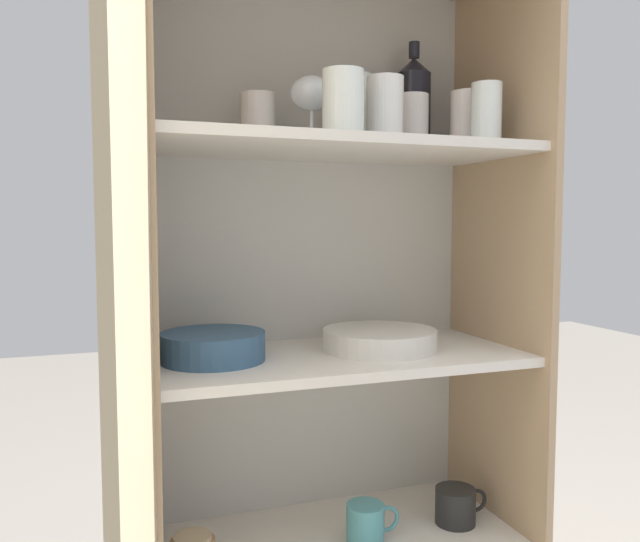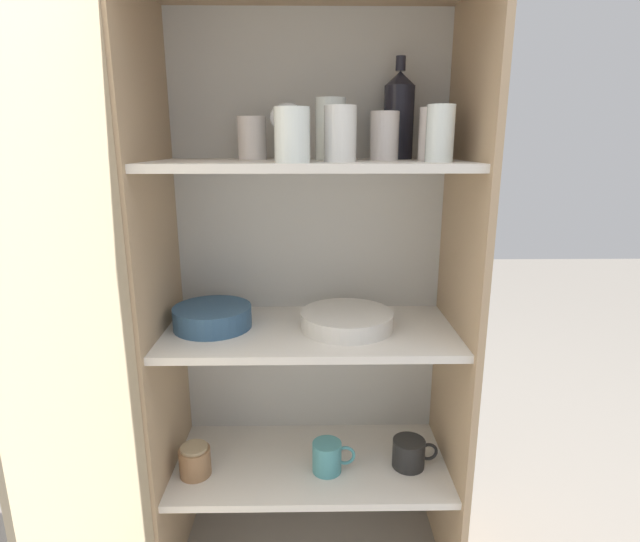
{
  "view_description": "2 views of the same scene",
  "coord_description": "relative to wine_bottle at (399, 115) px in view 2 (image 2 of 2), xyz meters",
  "views": [
    {
      "loc": [
        -0.47,
        -1.03,
        0.99
      ],
      "look_at": [
        -0.03,
        0.21,
        0.89
      ],
      "focal_mm": 35.0,
      "sensor_mm": 36.0,
      "label": 1
    },
    {
      "loc": [
        0.01,
        -1.07,
        1.2
      ],
      "look_at": [
        0.03,
        0.18,
        0.88
      ],
      "focal_mm": 28.0,
      "sensor_mm": 36.0,
      "label": 2
    }
  ],
  "objects": [
    {
      "name": "tumbler_glass_6",
      "position": [
        -0.05,
        -0.09,
        -0.05
      ],
      "size": [
        0.07,
        0.07,
        0.12
      ],
      "color": "silver",
      "rests_on": "shelf_board_upper"
    },
    {
      "name": "cupboard_side_left",
      "position": [
        -0.63,
        -0.12,
        -0.5
      ],
      "size": [
        0.02,
        0.4,
        1.54
      ],
      "primitive_type": "cube",
      "color": "tan",
      "rests_on": "ground_plane"
    },
    {
      "name": "tumbler_glass_3",
      "position": [
        -0.27,
        -0.24,
        -0.05
      ],
      "size": [
        0.08,
        0.08,
        0.12
      ],
      "color": "white",
      "rests_on": "shelf_board_upper"
    },
    {
      "name": "coffee_mug_primary",
      "position": [
        0.04,
        -0.15,
        -0.92
      ],
      "size": [
        0.13,
        0.09,
        0.08
      ],
      "color": "black",
      "rests_on": "shelf_board_lower"
    },
    {
      "name": "shelf_board_lower",
      "position": [
        -0.24,
        -0.12,
        -0.97
      ],
      "size": [
        0.77,
        0.37,
        0.02
      ],
      "primitive_type": "cube",
      "color": "silver"
    },
    {
      "name": "wine_bottle",
      "position": [
        0.0,
        0.0,
        0.0
      ],
      "size": [
        0.08,
        0.08,
        0.26
      ],
      "color": "black",
      "rests_on": "shelf_board_upper"
    },
    {
      "name": "mixing_bowl_large",
      "position": [
        -0.5,
        -0.1,
        -0.52
      ],
      "size": [
        0.21,
        0.21,
        0.06
      ],
      "color": "#33567A",
      "rests_on": "shelf_board_middle"
    },
    {
      "name": "tumbler_glass_2",
      "position": [
        -0.18,
        -0.08,
        -0.04
      ],
      "size": [
        0.08,
        0.08,
        0.15
      ],
      "color": "white",
      "rests_on": "shelf_board_upper"
    },
    {
      "name": "tumbler_glass_1",
      "position": [
        -0.16,
        -0.19,
        -0.05
      ],
      "size": [
        0.07,
        0.07,
        0.12
      ],
      "color": "white",
      "rests_on": "shelf_board_upper"
    },
    {
      "name": "plate_stack_white",
      "position": [
        -0.14,
        -0.12,
        -0.53
      ],
      "size": [
        0.25,
        0.25,
        0.04
      ],
      "color": "silver",
      "rests_on": "shelf_board_middle"
    },
    {
      "name": "wine_glass_0",
      "position": [
        -0.29,
        -0.1,
        -0.02
      ],
      "size": [
        0.09,
        0.09,
        0.14
      ],
      "color": "white",
      "rests_on": "shelf_board_upper"
    },
    {
      "name": "tumbler_glass_4",
      "position": [
        0.06,
        -0.21,
        -0.05
      ],
      "size": [
        0.06,
        0.06,
        0.13
      ],
      "color": "white",
      "rests_on": "shelf_board_upper"
    },
    {
      "name": "cupboard_door",
      "position": [
        -0.67,
        -0.52,
        -0.5
      ],
      "size": [
        0.08,
        0.4,
        1.54
      ],
      "color": "tan",
      "rests_on": "ground_plane"
    },
    {
      "name": "coffee_mug_extra_1",
      "position": [
        -0.19,
        -0.17,
        -0.91
      ],
      "size": [
        0.12,
        0.08,
        0.09
      ],
      "color": "teal",
      "rests_on": "shelf_board_lower"
    },
    {
      "name": "cupboard_side_right",
      "position": [
        0.16,
        -0.12,
        -0.5
      ],
      "size": [
        0.02,
        0.4,
        1.54
      ],
      "primitive_type": "cube",
      "color": "tan",
      "rests_on": "ground_plane"
    },
    {
      "name": "storage_jar",
      "position": [
        -0.55,
        -0.18,
        -0.92
      ],
      "size": [
        0.09,
        0.09,
        0.09
      ],
      "color": "#99704C",
      "rests_on": "shelf_board_lower"
    },
    {
      "name": "tumbler_glass_5",
      "position": [
        0.07,
        -0.12,
        -0.05
      ],
      "size": [
        0.08,
        0.08,
        0.12
      ],
      "color": "silver",
      "rests_on": "shelf_board_upper"
    },
    {
      "name": "shelf_board_middle",
      "position": [
        -0.24,
        -0.12,
        -0.56
      ],
      "size": [
        0.77,
        0.37,
        0.02
      ],
      "primitive_type": "cube",
      "color": "silver"
    },
    {
      "name": "cupboard_back_panel",
      "position": [
        -0.24,
        0.07,
        -0.5
      ],
      "size": [
        0.8,
        0.02,
        1.54
      ],
      "primitive_type": "cube",
      "color": "silver",
      "rests_on": "ground_plane"
    },
    {
      "name": "shelf_board_upper",
      "position": [
        -0.24,
        -0.12,
        -0.12
      ],
      "size": [
        0.77,
        0.37,
        0.02
      ],
      "primitive_type": "cube",
      "color": "silver"
    },
    {
      "name": "tumbler_glass_0",
      "position": [
        -0.39,
        -0.03,
        -0.06
      ],
      "size": [
        0.07,
        0.07,
        0.11
      ],
      "color": "silver",
      "rests_on": "shelf_board_upper"
    }
  ]
}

